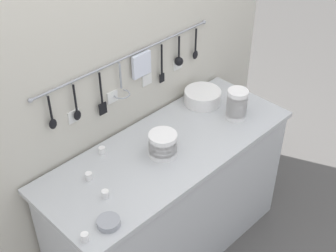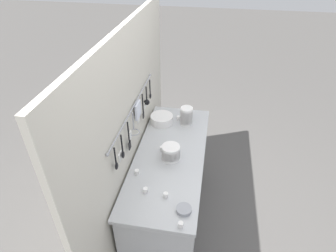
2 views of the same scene
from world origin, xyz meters
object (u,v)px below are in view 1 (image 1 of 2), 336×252
object	(u,v)px
cup_centre	(102,150)
bowl_stack_nested_right	(163,144)
bowl_stack_wide_centre	(237,104)
cup_edge_near	(89,176)
cup_by_caddy	(85,237)
cup_front_left	(231,104)
steel_mixing_bowl	(109,222)
cup_edge_far	(163,135)
plate_stack	(203,97)
cup_mid_row	(105,194)

from	to	relation	value
cup_centre	bowl_stack_nested_right	bearing A→B (deg)	-46.06
bowl_stack_wide_centre	cup_edge_near	bearing A→B (deg)	168.76
bowl_stack_wide_centre	cup_by_caddy	xyz separation A→B (m)	(-1.24, -0.11, -0.08)
cup_edge_near	cup_centre	xyz separation A→B (m)	(0.18, 0.12, 0.00)
cup_front_left	cup_centre	size ratio (longest dim) A/B	1.00
steel_mixing_bowl	cup_edge_near	size ratio (longest dim) A/B	2.75
cup_by_caddy	cup_edge_near	bearing A→B (deg)	50.12
cup_by_caddy	cup_edge_far	distance (m)	0.83
bowl_stack_wide_centre	cup_by_caddy	size ratio (longest dim) A/B	4.70
cup_edge_far	cup_centre	size ratio (longest dim) A/B	1.00
plate_stack	steel_mixing_bowl	world-z (taller)	plate_stack
cup_edge_far	cup_centre	world-z (taller)	same
bowl_stack_nested_right	cup_front_left	bearing A→B (deg)	2.17
cup_edge_near	cup_centre	distance (m)	0.22
steel_mixing_bowl	cup_by_caddy	distance (m)	0.13
cup_mid_row	cup_centre	xyz separation A→B (m)	(0.20, 0.28, 0.00)
steel_mixing_bowl	cup_centre	bearing A→B (deg)	54.58
cup_front_left	cup_centre	xyz separation A→B (m)	(-0.87, 0.22, 0.00)
steel_mixing_bowl	cup_by_caddy	xyz separation A→B (m)	(-0.13, 0.00, 0.00)
plate_stack	cup_edge_near	bearing A→B (deg)	-176.50
bowl_stack_wide_centre	steel_mixing_bowl	world-z (taller)	bowl_stack_wide_centre
cup_centre	plate_stack	bearing A→B (deg)	-4.23
cup_front_left	steel_mixing_bowl	bearing A→B (deg)	-169.85
plate_stack	steel_mixing_bowl	bearing A→B (deg)	-161.02
cup_front_left	plate_stack	bearing A→B (deg)	117.80
cup_by_caddy	cup_edge_far	world-z (taller)	same
cup_mid_row	cup_edge_near	bearing A→B (deg)	82.57
bowl_stack_wide_centre	steel_mixing_bowl	size ratio (longest dim) A/B	1.71
cup_by_caddy	cup_mid_row	world-z (taller)	same
bowl_stack_wide_centre	plate_stack	distance (m)	0.26
plate_stack	cup_front_left	distance (m)	0.19
cup_by_caddy	cup_mid_row	xyz separation A→B (m)	(0.24, 0.15, 0.00)
cup_front_left	bowl_stack_wide_centre	bearing A→B (deg)	-124.37
plate_stack	steel_mixing_bowl	xyz separation A→B (m)	(-1.09, -0.37, -0.03)
bowl_stack_nested_right	cup_centre	distance (m)	0.34
cup_mid_row	cup_edge_far	bearing A→B (deg)	13.93
cup_edge_near	bowl_stack_nested_right	bearing A→B (deg)	-17.12
plate_stack	cup_centre	size ratio (longest dim) A/B	5.75
bowl_stack_nested_right	cup_mid_row	xyz separation A→B (m)	(-0.44, -0.03, -0.05)
steel_mixing_bowl	cup_mid_row	xyz separation A→B (m)	(0.10, 0.15, 0.00)
cup_mid_row	cup_edge_far	xyz separation A→B (m)	(0.54, 0.13, 0.00)
plate_stack	cup_mid_row	size ratio (longest dim) A/B	5.75
bowl_stack_wide_centre	cup_mid_row	distance (m)	1.01
bowl_stack_nested_right	cup_mid_row	size ratio (longest dim) A/B	3.88
cup_edge_far	cup_front_left	bearing A→B (deg)	-8.18
steel_mixing_bowl	cup_by_caddy	world-z (taller)	cup_by_caddy
bowl_stack_wide_centre	cup_mid_row	xyz separation A→B (m)	(-1.01, 0.03, -0.08)
plate_stack	bowl_stack_nested_right	bearing A→B (deg)	-160.98
steel_mixing_bowl	cup_centre	distance (m)	0.53
bowl_stack_nested_right	cup_edge_far	distance (m)	0.15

